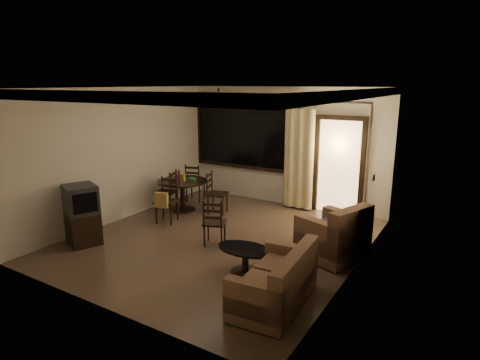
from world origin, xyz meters
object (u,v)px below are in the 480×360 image
Objects in this scene: dining_chair_east at (217,201)px; sofa at (278,283)px; side_chair at (215,231)px; dining_chair_south at (167,208)px; tv_cabinet at (82,215)px; coffee_table at (245,256)px; dining_table at (182,187)px; dining_chair_north at (195,190)px; dining_chair_west at (167,199)px; armchair at (335,237)px.

sofa is at bearing -149.90° from dining_chair_east.
sofa is 1.70× the size of side_chair.
dining_chair_south is 0.86× the size of tv_cabinet.
tv_cabinet is 3.19m from coffee_table.
dining_table is 0.83m from dining_chair_north.
tv_cabinet reaches higher than dining_chair_north.
tv_cabinet is at bearing 142.10° from dining_chair_east.
tv_cabinet is (-0.29, -2.50, -0.01)m from dining_table.
dining_table is 0.90m from dining_chair_south.
dining_chair_south is at bearing 156.32° from coffee_table.
dining_chair_north is at bearing 90.00° from dining_chair_south.
dining_chair_west and dining_chair_north have the same top height.
side_chair is at bearing 52.35° from tv_cabinet.
side_chair is (1.56, -0.47, -0.04)m from dining_chair_south.
armchair reaches higher than dining_chair_east.
dining_chair_west and dining_chair_east have the same top height.
armchair is (4.14, -0.51, 0.10)m from dining_chair_west.
side_chair is at bearing -32.80° from dining_chair_south.
dining_chair_west is at bearing 150.93° from coffee_table.
tv_cabinet is 1.18× the size of coffee_table.
sofa is 1.01m from coffee_table.
sofa is at bearing -75.69° from armchair.
dining_chair_south is (-0.57, -1.05, 0.02)m from dining_chair_east.
dining_chair_east is 1.20m from dining_chair_south.
dining_chair_east is at bearing 45.70° from dining_chair_south.
dining_chair_south is 0.64× the size of sofa.
dining_table is at bearing 90.13° from dining_chair_north.
dining_table is 1.20× the size of dining_chair_west.
side_chair is at bearing -163.01° from dining_chair_east.
dining_chair_north is (-0.22, 0.75, -0.28)m from dining_table.
armchair is at bearing 80.06° from sofa.
dining_chair_west is at bearing -166.99° from armchair.
sofa is at bearing 43.79° from dining_chair_west.
side_chair is (1.79, -1.30, -0.30)m from dining_table.
dining_table is at bearing 89.91° from dining_chair_east.
sofa is (2.88, -2.77, 0.02)m from dining_chair_east.
dining_chair_south is at bearing 94.88° from tv_cabinet.
dining_table reaches higher than sofa.
dining_chair_east is 3.00m from coffee_table.
coffee_table is (2.84, -1.97, -0.29)m from dining_table.
dining_chair_north is 1.02× the size of coffee_table.
dining_table is 0.76× the size of sofa.
side_chair is (-2.07, -0.56, -0.12)m from armchair.
armchair reaches higher than side_chair.
coffee_table is (-1.02, -1.23, -0.11)m from armchair.
dining_table is 0.46m from dining_chair_west.
dining_chair_north is at bearing 138.33° from coffee_table.
sofa is at bearing -34.25° from coffee_table.
dining_chair_west reaches higher than sofa.
tv_cabinet is 3.98m from sofa.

